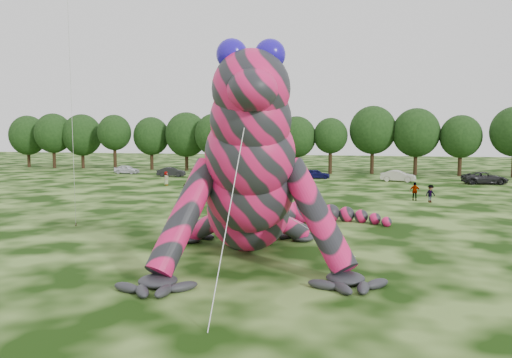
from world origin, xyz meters
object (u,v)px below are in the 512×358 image
at_px(tree_7, 260,143).
at_px(tree_12, 460,146).
at_px(spectator_4, 166,178).
at_px(tree_6, 215,143).
at_px(tree_8, 296,145).
at_px(car_4, 316,174).
at_px(car_5, 398,176).
at_px(tree_11, 416,142).
at_px(car_0, 127,169).
at_px(spectator_1, 185,194).
at_px(tree_0, 28,141).
at_px(spectator_0, 202,191).
at_px(car_1, 171,172).
at_px(spectator_2, 431,194).
at_px(car_2, 226,172).
at_px(tree_9, 330,146).
at_px(tree_4, 152,143).
at_px(car_3, 252,174).
at_px(tree_3, 115,142).
at_px(inflatable_gecko, 247,154).
at_px(tree_1, 54,141).
at_px(tree_5, 186,141).
at_px(spectator_5, 307,210).
at_px(tree_2, 82,141).
at_px(spectator_3, 415,191).
at_px(tree_10, 372,140).
at_px(car_6, 485,178).

xyz_separation_m(tree_7, tree_12, (30.09, 0.94, -0.25)).
xyz_separation_m(tree_12, spectator_4, (-36.93, -22.03, -3.65)).
xyz_separation_m(tree_6, tree_8, (13.34, 0.30, -0.27)).
xyz_separation_m(car_4, car_5, (10.96, -1.64, 0.07)).
bearing_deg(tree_11, car_0, -169.28).
height_order(car_5, spectator_1, spectator_1).
height_order(tree_0, spectator_0, tree_0).
xyz_separation_m(car_1, spectator_0, (12.92, -23.00, 0.23)).
bearing_deg(spectator_2, tree_8, 85.56).
bearing_deg(spectator_2, spectator_4, 129.98).
xyz_separation_m(tree_6, tree_11, (31.34, 1.51, 0.29)).
height_order(tree_6, car_2, tree_6).
relative_size(tree_9, tree_12, 0.97).
bearing_deg(tree_4, tree_8, -3.89).
xyz_separation_m(car_5, spectator_2, (2.06, -19.49, 0.08)).
height_order(car_0, car_4, car_0).
bearing_deg(car_3, spectator_1, 176.69).
height_order(tree_3, tree_12, tree_3).
bearing_deg(tree_4, tree_11, -0.68).
relative_size(inflatable_gecko, spectator_4, 12.60).
relative_size(tree_1, spectator_0, 5.46).
bearing_deg(car_3, tree_8, -25.33).
height_order(car_0, spectator_0, spectator_0).
relative_size(tree_9, car_1, 2.13).
bearing_deg(tree_12, car_2, -163.60).
bearing_deg(tree_11, tree_5, 179.63).
bearing_deg(tree_0, car_2, -15.10).
bearing_deg(tree_8, spectator_5, -79.99).
height_order(tree_1, tree_2, tree_1).
xyz_separation_m(tree_1, tree_9, (49.42, -0.71, -0.57)).
bearing_deg(spectator_5, tree_4, 45.93).
bearing_deg(tree_2, tree_6, -4.67).
relative_size(spectator_3, spectator_4, 1.04).
height_order(tree_3, car_3, tree_3).
bearing_deg(spectator_4, spectator_0, -149.95).
relative_size(car_5, spectator_0, 2.47).
bearing_deg(car_4, tree_4, 60.95).
bearing_deg(inflatable_gecko, tree_10, 66.87).
bearing_deg(car_6, tree_11, 23.85).
bearing_deg(tree_8, tree_12, 1.78).
relative_size(tree_9, car_3, 1.93).
bearing_deg(car_1, spectator_1, -164.25).
relative_size(tree_12, car_0, 2.24).
xyz_separation_m(car_1, spectator_4, (4.09, -11.16, 0.17)).
bearing_deg(tree_3, spectator_5, -47.06).
bearing_deg(spectator_3, tree_1, -22.27).
distance_m(tree_2, car_6, 65.60).
bearing_deg(car_0, car_1, -104.34).
distance_m(tree_3, spectator_2, 57.06).
distance_m(tree_8, tree_9, 5.30).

